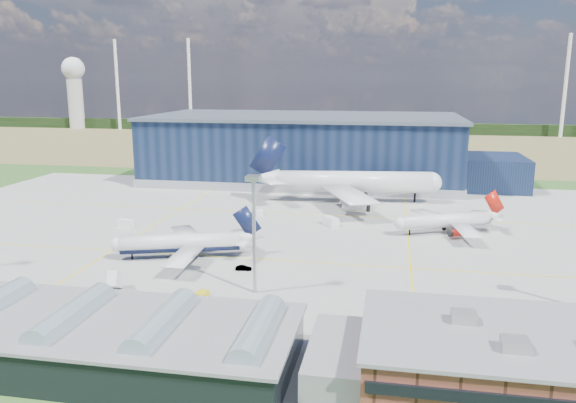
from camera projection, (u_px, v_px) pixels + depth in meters
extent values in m
plane|color=#2B5520|center=(245.00, 245.00, 138.89)|extent=(600.00, 600.00, 0.00)
cube|color=#959591|center=(254.00, 235.00, 148.49)|extent=(220.00, 160.00, 0.06)
cube|color=#FAEE0D|center=(234.00, 258.00, 129.28)|extent=(180.00, 0.40, 0.02)
cube|color=#FAEE0D|center=(274.00, 213.00, 172.48)|extent=(180.00, 0.40, 0.02)
cube|color=#FAEE0D|center=(148.00, 229.00, 153.83)|extent=(0.40, 120.00, 0.02)
cube|color=#FAEE0D|center=(408.00, 242.00, 141.33)|extent=(0.40, 120.00, 0.02)
cube|color=olive|center=(335.00, 144.00, 350.11)|extent=(600.00, 220.00, 0.01)
cube|color=black|center=(346.00, 127.00, 426.05)|extent=(600.00, 8.00, 8.00)
cylinder|color=white|center=(117.00, 85.00, 441.92)|extent=(2.40, 2.40, 70.00)
cylinder|color=white|center=(190.00, 85.00, 431.20)|extent=(2.40, 2.40, 70.00)
cylinder|color=white|center=(565.00, 86.00, 382.99)|extent=(2.40, 2.40, 70.00)
cylinder|color=silver|center=(76.00, 104.00, 457.09)|extent=(12.00, 12.00, 40.00)
sphere|color=white|center=(73.00, 69.00, 451.06)|extent=(18.00, 18.00, 18.00)
cube|color=#0F1C34|center=(304.00, 149.00, 227.41)|extent=(120.00, 60.00, 25.00)
cube|color=gray|center=(304.00, 175.00, 229.75)|extent=(121.00, 61.00, 3.20)
cube|color=#515A66|center=(305.00, 116.00, 224.61)|extent=(122.00, 62.00, 1.20)
cube|color=#0F1C34|center=(491.00, 172.00, 211.15)|extent=(24.00, 30.00, 12.00)
cube|color=brown|center=(545.00, 371.00, 70.50)|extent=(45.00, 22.00, 9.00)
cube|color=slate|center=(549.00, 337.00, 69.49)|extent=(46.00, 23.00, 0.50)
cube|color=black|center=(524.00, 342.00, 81.57)|extent=(44.00, 0.40, 1.40)
cube|color=black|center=(526.00, 320.00, 80.82)|extent=(44.00, 0.40, 1.40)
cube|color=#A6A6A2|center=(464.00, 317.00, 73.00)|extent=(3.20, 2.60, 1.60)
cube|color=#A6A6A2|center=(515.00, 345.00, 65.38)|extent=(3.20, 2.60, 1.60)
cube|color=black|center=(74.00, 339.00, 82.43)|extent=(65.00, 22.00, 6.00)
cube|color=slate|center=(72.00, 319.00, 81.74)|extent=(66.00, 23.00, 0.50)
cube|color=slate|center=(346.00, 364.00, 75.29)|extent=(10.00, 18.00, 6.00)
cylinder|color=gray|center=(72.00, 318.00, 81.70)|extent=(4.40, 18.00, 4.40)
cylinder|color=gray|center=(162.00, 325.00, 79.20)|extent=(4.40, 18.00, 4.40)
cylinder|color=gray|center=(259.00, 333.00, 76.70)|extent=(4.40, 18.00, 4.40)
cylinder|color=#A8AAAF|center=(254.00, 238.00, 105.94)|extent=(0.70, 0.70, 22.00)
cube|color=#A8AAAF|center=(253.00, 178.00, 103.46)|extent=(2.60, 2.60, 1.00)
cube|color=yellow|center=(202.00, 295.00, 105.77)|extent=(2.33, 3.04, 1.18)
cube|color=white|center=(125.00, 223.00, 155.95)|extent=(5.24, 3.05, 2.15)
cube|color=white|center=(259.00, 213.00, 169.89)|extent=(3.07, 3.71, 1.38)
cube|color=white|center=(331.00, 222.00, 157.10)|extent=(5.14, 5.87, 2.48)
cube|color=white|center=(115.00, 284.00, 108.79)|extent=(2.69, 4.88, 2.96)
imported|color=#99999E|center=(262.00, 333.00, 89.91)|extent=(3.50, 2.33, 1.11)
imported|color=#99999E|center=(244.00, 268.00, 120.65)|extent=(3.61, 1.68, 1.14)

